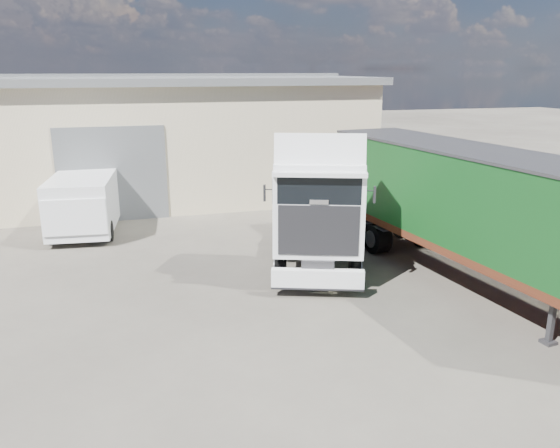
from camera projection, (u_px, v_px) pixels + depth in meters
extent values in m
plane|color=#2B2823|center=(205.00, 328.00, 12.31)|extent=(120.00, 120.00, 0.00)
cube|color=beige|center=(22.00, 140.00, 24.87)|extent=(30.00, 12.00, 5.00)
cube|color=#515456|center=(14.00, 80.00, 24.15)|extent=(30.60, 12.60, 0.30)
cube|color=#515456|center=(113.00, 175.00, 20.53)|extent=(4.00, 0.08, 3.60)
cube|color=#515456|center=(13.00, 76.00, 24.09)|extent=(30.60, 0.40, 0.15)
cube|color=maroon|center=(486.00, 190.00, 20.52)|extent=(0.35, 26.00, 2.50)
cylinder|color=black|center=(317.00, 268.00, 14.66)|extent=(2.46, 1.67, 0.98)
cylinder|color=black|center=(317.00, 233.00, 17.76)|extent=(2.51, 1.69, 0.98)
cylinder|color=black|center=(317.00, 222.00, 18.99)|extent=(2.51, 1.69, 0.98)
cube|color=#2D2D30|center=(318.00, 232.00, 16.69)|extent=(2.80, 6.01, 0.28)
cube|color=white|center=(318.00, 279.00, 13.82)|extent=(2.29, 1.00, 0.51)
cube|color=white|center=(319.00, 207.00, 14.53)|extent=(2.88, 2.76, 2.26)
cube|color=black|center=(318.00, 231.00, 13.61)|extent=(1.93, 0.73, 1.29)
cube|color=black|center=(319.00, 191.00, 13.35)|extent=(1.97, 0.73, 0.69)
cube|color=white|center=(320.00, 152.00, 14.31)|extent=(2.75, 2.44, 1.13)
cube|color=#0D613A|center=(276.00, 212.00, 15.02)|extent=(0.24, 0.66, 1.01)
cube|color=#0D613A|center=(361.00, 213.00, 14.88)|extent=(0.24, 0.66, 1.01)
cylinder|color=#2D2D30|center=(318.00, 216.00, 17.79)|extent=(1.29, 1.29, 0.11)
cube|color=#2D2D30|center=(551.00, 322.00, 11.48)|extent=(0.30, 0.30, 1.00)
cylinder|color=black|center=(391.00, 230.00, 18.11)|extent=(2.42, 1.25, 0.96)
cube|color=#2D2D30|center=(469.00, 254.00, 14.76)|extent=(2.09, 10.90, 0.32)
cube|color=#522512|center=(470.00, 243.00, 14.68)|extent=(3.62, 11.10, 0.22)
cube|color=black|center=(475.00, 197.00, 14.33)|extent=(3.62, 11.10, 2.36)
cube|color=#2D2D30|center=(479.00, 151.00, 14.00)|extent=(3.69, 11.16, 0.07)
cylinder|color=black|center=(81.00, 232.00, 18.31)|extent=(2.13, 0.91, 0.71)
cylinder|color=black|center=(95.00, 208.00, 21.57)|extent=(2.13, 0.91, 0.71)
cube|color=white|center=(87.00, 198.00, 19.73)|extent=(2.52, 5.13, 1.83)
cube|color=white|center=(77.00, 214.00, 17.81)|extent=(2.08, 1.16, 1.18)
cube|color=black|center=(76.00, 195.00, 17.85)|extent=(1.88, 0.27, 0.65)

